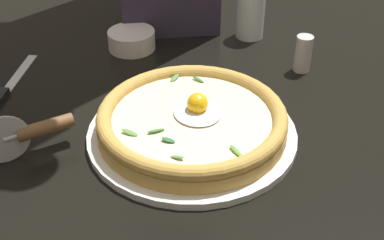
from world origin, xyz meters
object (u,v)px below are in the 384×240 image
pizza_cutter (32,131)px  pepper_shaker (303,54)px  table_knife (4,93)px  drinking_glass (250,18)px  side_bowl (131,40)px  pizza (192,120)px

pizza_cutter → pepper_shaker: size_ratio=2.00×
table_knife → drinking_glass: 0.53m
pizza_cutter → table_knife: 0.20m
drinking_glass → pepper_shaker: 0.18m
side_bowl → pizza_cutter: 0.37m
pepper_shaker → pizza: bearing=118.5°
table_knife → drinking_glass: bearing=-79.5°
table_knife → pepper_shaker: size_ratio=3.07×
pepper_shaker → table_knife: bearing=82.4°
pizza → drinking_glass: drinking_glass is taller
table_knife → side_bowl: bearing=-66.3°
drinking_glass → pizza: bearing=144.2°
pizza → pepper_shaker: (0.14, -0.27, 0.00)m
pizza_cutter → pizza: bearing=-97.2°
side_bowl → drinking_glass: bearing=-93.7°
pizza_cutter → pepper_shaker: 0.52m
side_bowl → pizza_cutter: size_ratio=0.68×
pizza → pizza_cutter: size_ratio=2.08×
side_bowl → pepper_shaker: bearing=-122.0°
side_bowl → table_knife: bearing=113.7°
pizza_cutter → table_knife: bearing=14.6°
table_knife → pepper_shaker: pepper_shaker is taller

